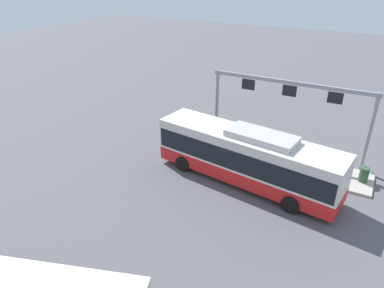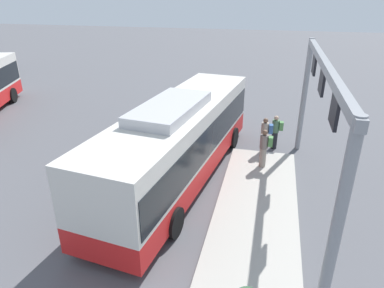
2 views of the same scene
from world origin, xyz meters
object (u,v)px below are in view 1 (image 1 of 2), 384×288
object	(u,v)px
trash_bin	(364,175)
person_boarding	(213,132)
person_waiting_mid	(241,140)
person_waiting_near	(222,135)
bus_main	(246,155)

from	to	relation	value
trash_bin	person_boarding	bearing A→B (deg)	-2.43
person_boarding	person_waiting_mid	bearing A→B (deg)	77.56
person_boarding	trash_bin	distance (m)	10.23
person_boarding	person_waiting_near	xyz separation A→B (m)	(-0.92, 0.47, 0.16)
person_waiting_mid	trash_bin	distance (m)	7.87
bus_main	person_waiting_near	world-z (taller)	bus_main
person_waiting_near	trash_bin	xyz separation A→B (m)	(-9.30, -0.04, -0.44)
bus_main	person_waiting_near	xyz separation A→B (m)	(3.02, -3.19, -0.76)
person_waiting_near	person_waiting_mid	world-z (taller)	same
person_boarding	bus_main	bearing A→B (deg)	45.27
person_waiting_near	trash_bin	world-z (taller)	person_waiting_near
person_boarding	person_waiting_mid	distance (m)	2.41
person_waiting_mid	trash_bin	bearing A→B (deg)	89.27
trash_bin	person_waiting_mid	bearing A→B (deg)	0.09
person_waiting_near	trash_bin	distance (m)	9.31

